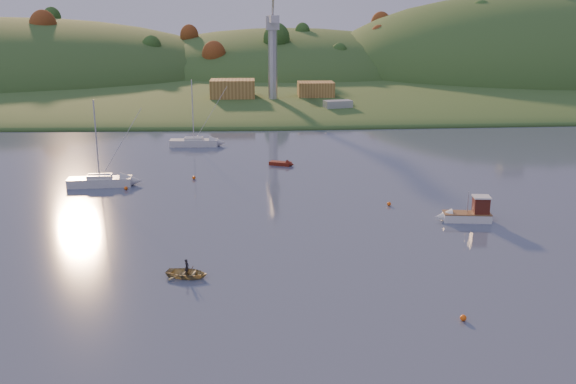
{
  "coord_description": "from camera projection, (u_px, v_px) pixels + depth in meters",
  "views": [
    {
      "loc": [
        -3.07,
        -38.91,
        22.91
      ],
      "look_at": [
        0.8,
        31.08,
        3.44
      ],
      "focal_mm": 40.0,
      "sensor_mm": 36.0,
      "label": 1
    }
  ],
  "objects": [
    {
      "name": "ground",
      "position": [
        301.0,
        362.0,
        43.73
      ],
      "size": [
        500.0,
        500.0,
        0.0
      ],
      "primitive_type": "plane",
      "color": "#323E53",
      "rests_on": "ground"
    },
    {
      "name": "red_tender",
      "position": [
        285.0,
        164.0,
        100.49
      ],
      "size": [
        4.19,
        2.81,
        1.35
      ],
      "rotation": [
        0.0,
        0.0,
        -0.4
      ],
      "color": "#61190D",
      "rests_on": "ground"
    },
    {
      "name": "paddler",
      "position": [
        187.0,
        270.0,
        57.68
      ],
      "size": [
        0.48,
        0.61,
        1.47
      ],
      "primitive_type": "imported",
      "rotation": [
        0.0,
        0.0,
        1.31
      ],
      "color": "black",
      "rests_on": "ground"
    },
    {
      "name": "wharf",
      "position": [
        285.0,
        104.0,
        161.04
      ],
      "size": [
        42.0,
        16.0,
        2.4
      ],
      "primitive_type": "cube",
      "color": "slate",
      "rests_on": "ground"
    },
    {
      "name": "hill_left",
      "position": [
        11.0,
        80.0,
        231.35
      ],
      "size": [
        170.0,
        140.0,
        44.0
      ],
      "primitive_type": "ellipsoid",
      "color": "#24431A",
      "rests_on": "ground"
    },
    {
      "name": "shore_slope",
      "position": [
        262.0,
        89.0,
        202.47
      ],
      "size": [
        640.0,
        150.0,
        7.0
      ],
      "primitive_type": "ellipsoid",
      "color": "#24431A",
      "rests_on": "ground"
    },
    {
      "name": "buoy_0",
      "position": [
        463.0,
        318.0,
        49.58
      ],
      "size": [
        0.5,
        0.5,
        0.5
      ],
      "primitive_type": "sphere",
      "color": "#FB5C0D",
      "rests_on": "ground"
    },
    {
      "name": "sailboat_far",
      "position": [
        194.0,
        142.0,
        115.31
      ],
      "size": [
        8.59,
        2.7,
        11.87
      ],
      "rotation": [
        0.0,
        0.0,
        -0.02
      ],
      "color": "silver",
      "rests_on": "ground"
    },
    {
      "name": "buoy_1",
      "position": [
        389.0,
        204.0,
        79.41
      ],
      "size": [
        0.5,
        0.5,
        0.5
      ],
      "primitive_type": "sphere",
      "color": "#FB5C0D",
      "rests_on": "ground"
    },
    {
      "name": "hillside_trees",
      "position": [
        261.0,
        83.0,
        221.71
      ],
      "size": [
        280.0,
        50.0,
        32.0
      ],
      "primitive_type": null,
      "color": "#214518",
      "rests_on": "ground"
    },
    {
      "name": "shed_west",
      "position": [
        233.0,
        89.0,
        160.35
      ],
      "size": [
        11.0,
        8.0,
        4.8
      ],
      "primitive_type": "cube",
      "color": "brown",
      "rests_on": "wharf"
    },
    {
      "name": "hill_center",
      "position": [
        286.0,
        76.0,
        246.29
      ],
      "size": [
        140.0,
        120.0,
        36.0
      ],
      "primitive_type": "ellipsoid",
      "color": "#24431A",
      "rests_on": "ground"
    },
    {
      "name": "fishing_boat",
      "position": [
        463.0,
        214.0,
        73.35
      ],
      "size": [
        6.43,
        2.65,
        3.99
      ],
      "rotation": [
        0.0,
        0.0,
        3.03
      ],
      "color": "white",
      "rests_on": "ground"
    },
    {
      "name": "dock_crane",
      "position": [
        273.0,
        39.0,
        153.14
      ],
      "size": [
        3.2,
        28.0,
        20.3
      ],
      "color": "#B7B7BC",
      "rests_on": "wharf"
    },
    {
      "name": "far_shore",
      "position": [
        260.0,
        72.0,
        265.0
      ],
      "size": [
        620.0,
        220.0,
        1.5
      ],
      "primitive_type": "cube",
      "color": "#24431A",
      "rests_on": "ground"
    },
    {
      "name": "canoe",
      "position": [
        187.0,
        273.0,
        57.77
      ],
      "size": [
        4.38,
        3.61,
        0.79
      ],
      "primitive_type": "imported",
      "rotation": [
        0.0,
        0.0,
        1.31
      ],
      "color": "tan",
      "rests_on": "ground"
    },
    {
      "name": "buoy_3",
      "position": [
        194.0,
        178.0,
        92.13
      ],
      "size": [
        0.5,
        0.5,
        0.5
      ],
      "primitive_type": "sphere",
      "color": "#FB5C0D",
      "rests_on": "ground"
    },
    {
      "name": "hill_right",
      "position": [
        518.0,
        79.0,
        236.39
      ],
      "size": [
        150.0,
        130.0,
        60.0
      ],
      "primitive_type": "ellipsoid",
      "color": "#24431A",
      "rests_on": "ground"
    },
    {
      "name": "sailboat_near",
      "position": [
        100.0,
        181.0,
        88.4
      ],
      "size": [
        8.75,
        3.15,
        11.93
      ],
      "rotation": [
        0.0,
        0.0,
        0.07
      ],
      "color": "silver",
      "rests_on": "ground"
    },
    {
      "name": "work_vessel",
      "position": [
        338.0,
        111.0,
        148.15
      ],
      "size": [
        15.48,
        8.33,
        3.78
      ],
      "rotation": [
        0.0,
        0.0,
        0.22
      ],
      "color": "slate",
      "rests_on": "ground"
    },
    {
      "name": "shed_east",
      "position": [
        316.0,
        90.0,
        162.54
      ],
      "size": [
        9.0,
        7.0,
        4.0
      ],
      "primitive_type": "cube",
      "color": "brown",
      "rests_on": "wharf"
    },
    {
      "name": "buoy_2",
      "position": [
        126.0,
        188.0,
        86.53
      ],
      "size": [
        0.5,
        0.5,
        0.5
      ],
      "primitive_type": "sphere",
      "color": "#FB5C0D",
      "rests_on": "ground"
    }
  ]
}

